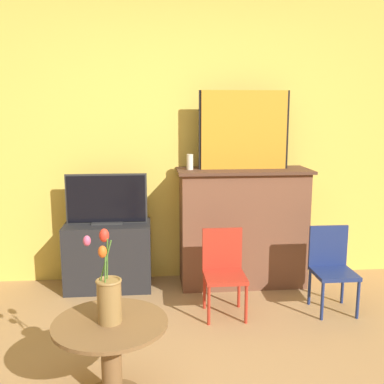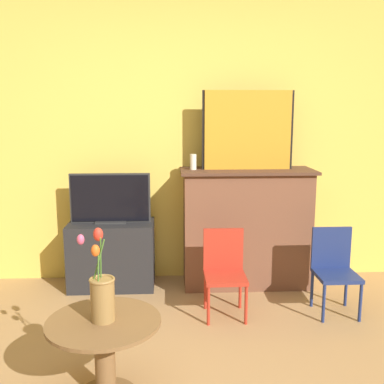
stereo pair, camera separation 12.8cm
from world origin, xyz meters
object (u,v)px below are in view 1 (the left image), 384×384
at_px(vase_tulips, 108,294).
at_px(chair_blue, 331,264).
at_px(painting, 244,130).
at_px(chair_red, 224,267).
at_px(tv_monitor, 107,200).

bearing_deg(vase_tulips, chair_blue, 31.91).
height_order(painting, chair_red, painting).
xyz_separation_m(chair_red, vase_tulips, (-0.78, -1.02, 0.25)).
height_order(chair_red, vase_tulips, vase_tulips).
distance_m(tv_monitor, chair_blue, 1.94).
height_order(tv_monitor, chair_blue, tv_monitor).
relative_size(tv_monitor, chair_red, 1.06).
distance_m(painting, vase_tulips, 2.08).
height_order(tv_monitor, vase_tulips, tv_monitor).
bearing_deg(tv_monitor, chair_red, -32.62).
relative_size(painting, vase_tulips, 1.61).
bearing_deg(chair_red, chair_blue, 0.03).
bearing_deg(vase_tulips, painting, 57.37).
bearing_deg(painting, chair_red, -113.48).
distance_m(tv_monitor, vase_tulips, 1.63).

